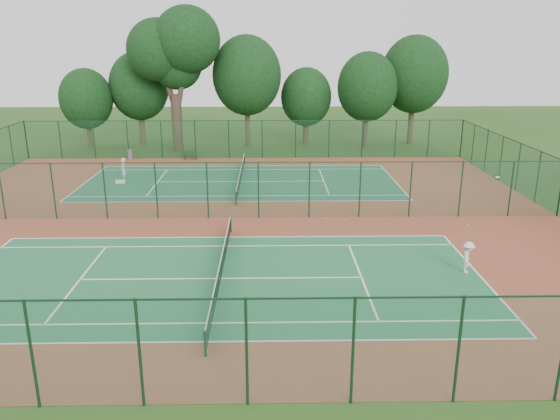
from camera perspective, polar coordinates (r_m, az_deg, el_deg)
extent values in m
plane|color=#274D18|center=(33.53, -4.86, -0.82)|extent=(120.00, 120.00, 0.00)
cube|color=brown|center=(33.53, -4.86, -0.81)|extent=(40.00, 36.00, 0.01)
cube|color=#226C3F|center=(25.14, -6.15, -7.13)|extent=(23.77, 10.97, 0.01)
cube|color=#1E603B|center=(42.16, -4.10, 2.98)|extent=(23.77, 10.97, 0.01)
cube|color=#174525|center=(50.60, -3.63, 7.39)|extent=(40.00, 0.02, 3.50)
cube|color=#133521|center=(50.34, -3.67, 9.31)|extent=(40.00, 0.05, 0.05)
cube|color=#1B5235|center=(16.42, -9.06, -14.54)|extent=(40.00, 0.02, 3.50)
cube|color=#13341F|center=(15.59, -9.35, -9.18)|extent=(40.00, 0.05, 0.05)
cube|color=#194C2E|center=(33.03, -4.94, 2.07)|extent=(40.00, 0.02, 3.50)
cube|color=#153B22|center=(32.63, -5.01, 4.97)|extent=(40.00, 0.05, 0.05)
cylinder|color=#123318|center=(19.27, -7.83, -13.69)|extent=(0.10, 0.10, 0.97)
cylinder|color=#123318|center=(30.91, -5.18, -1.45)|extent=(0.10, 0.10, 0.97)
cube|color=black|center=(24.95, -6.18, -6.15)|extent=(0.02, 12.80, 0.85)
cube|color=silver|center=(24.78, -6.21, -5.23)|extent=(0.04, 12.80, 0.06)
cylinder|color=#15391E|center=(35.87, -4.62, 1.20)|extent=(0.10, 0.10, 0.97)
cylinder|color=#15391E|center=(48.29, -3.73, 5.39)|extent=(0.10, 0.10, 0.97)
cube|color=black|center=(42.05, -4.11, 3.60)|extent=(0.02, 12.80, 0.85)
cube|color=silver|center=(41.95, -4.13, 4.18)|extent=(0.04, 12.80, 0.06)
imported|color=white|center=(26.77, 19.04, -4.71)|extent=(0.86, 1.11, 1.51)
imported|color=silver|center=(43.65, -16.05, 4.06)|extent=(0.53, 0.72, 1.80)
cylinder|color=slate|center=(52.00, -15.39, 5.63)|extent=(0.51, 0.51, 0.90)
cube|color=#11321A|center=(50.85, -9.94, 5.44)|extent=(0.09, 0.35, 0.39)
cube|color=#11321A|center=(50.64, -8.77, 5.45)|extent=(0.09, 0.35, 0.39)
cube|color=#11321A|center=(50.70, -9.37, 5.68)|extent=(1.33, 0.43, 0.04)
cube|color=#11321A|center=(50.49, -9.42, 5.87)|extent=(1.31, 0.11, 0.39)
cube|color=white|center=(43.24, -16.33, 2.85)|extent=(0.71, 0.30, 0.26)
sphere|color=gold|center=(33.33, 4.84, -0.84)|extent=(0.07, 0.07, 0.07)
sphere|color=#CFD331|center=(33.12, 6.71, -1.02)|extent=(0.07, 0.07, 0.07)
sphere|color=#A8C12D|center=(33.13, -8.03, -1.07)|extent=(0.07, 0.07, 0.07)
cylinder|color=#3B2A20|center=(54.61, -10.70, 8.90)|extent=(1.01, 1.01, 5.48)
cylinder|color=#3B2A20|center=(54.61, -11.77, 13.19)|extent=(1.86, 0.55, 5.45)
cylinder|color=#3B2A20|center=(53.87, -10.11, 13.52)|extent=(1.74, 0.51, 5.92)
sphere|color=black|center=(54.62, -12.64, 16.02)|extent=(5.85, 5.85, 5.85)
sphere|color=black|center=(53.69, -9.70, 17.15)|extent=(6.21, 6.21, 6.21)
sphere|color=black|center=(54.81, -10.71, 14.70)|extent=(4.75, 4.75, 4.75)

